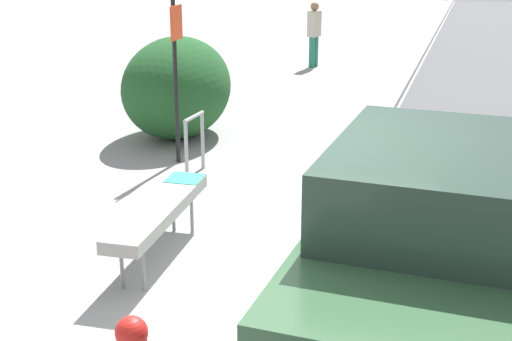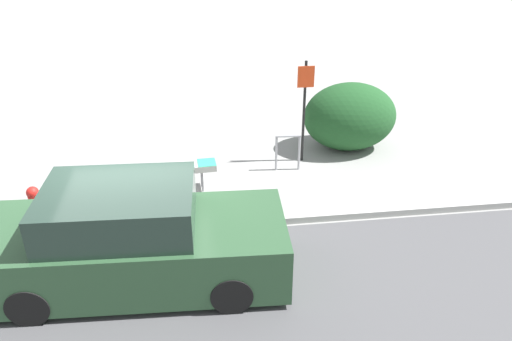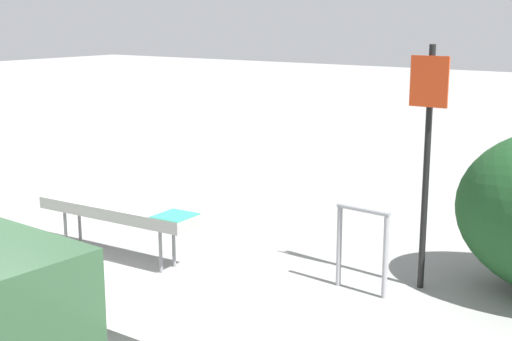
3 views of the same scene
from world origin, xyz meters
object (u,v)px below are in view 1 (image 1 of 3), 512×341
at_px(pedestrian, 314,33).
at_px(bench, 159,211).
at_px(sign_post, 176,66).
at_px(parked_car_near, 434,244).
at_px(bike_rack, 194,138).

bearing_deg(pedestrian, bench, -156.58).
distance_m(sign_post, parked_car_near, 5.10).
distance_m(sign_post, pedestrian, 7.92).
height_order(bike_rack, pedestrian, pedestrian).
bearing_deg(parked_car_near, bench, 83.75).
xyz_separation_m(sign_post, pedestrian, (7.89, -0.13, -0.56)).
xyz_separation_m(sign_post, parked_car_near, (-3.39, -3.76, -0.68)).
height_order(sign_post, pedestrian, sign_post).
bearing_deg(bench, parked_car_near, -102.21).
bearing_deg(bench, bike_rack, 11.09).
relative_size(bench, pedestrian, 1.27).
bearing_deg(bench, pedestrian, 1.58).
xyz_separation_m(pedestrian, parked_car_near, (-11.28, -3.63, -0.12)).
height_order(bench, sign_post, sign_post).
bearing_deg(bike_rack, bench, -165.49).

